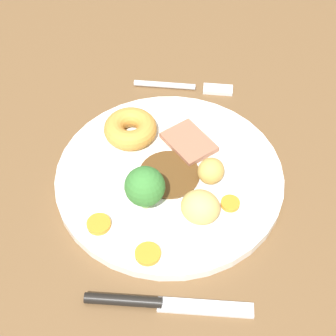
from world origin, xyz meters
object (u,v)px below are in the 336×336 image
(roast_potato_right, at_px, (211,171))
(knife, at_px, (153,303))
(broccoli_floret, at_px, (145,187))
(carrot_coin_back, at_px, (230,203))
(fork, at_px, (187,87))
(dinner_plate, at_px, (168,176))
(roast_potato_left, at_px, (200,207))
(carrot_coin_front, at_px, (148,254))
(meat_slice_main, at_px, (189,142))
(yorkshire_pudding, at_px, (130,129))
(carrot_coin_side, at_px, (99,224))

(roast_potato_right, xyz_separation_m, knife, (0.17, -0.06, -0.03))
(broccoli_floret, bearing_deg, carrot_coin_back, 94.64)
(broccoli_floret, height_order, fork, broccoli_floret)
(dinner_plate, bearing_deg, knife, -0.40)
(roast_potato_left, bearing_deg, knife, -22.09)
(roast_potato_left, xyz_separation_m, carrot_coin_front, (0.06, -0.06, -0.02))
(roast_potato_left, distance_m, fork, 0.25)
(meat_slice_main, xyz_separation_m, carrot_coin_front, (0.18, -0.04, -0.00))
(roast_potato_right, distance_m, carrot_coin_front, 0.14)
(roast_potato_left, xyz_separation_m, knife, (0.11, -0.05, -0.03))
(yorkshire_pudding, relative_size, knife, 0.39)
(roast_potato_right, height_order, carrot_coin_side, roast_potato_right)
(meat_slice_main, bearing_deg, knife, -6.25)
(roast_potato_left, relative_size, carrot_coin_back, 2.00)
(dinner_plate, bearing_deg, carrot_coin_back, 61.01)
(roast_potato_right, bearing_deg, carrot_coin_front, -29.83)
(carrot_coin_back, bearing_deg, roast_potato_right, -146.79)
(carrot_coin_back, height_order, broccoli_floret, broccoli_floret)
(roast_potato_left, relative_size, broccoli_floret, 0.77)
(broccoli_floret, bearing_deg, fork, 171.16)
(yorkshire_pudding, height_order, roast_potato_left, roast_potato_left)
(carrot_coin_back, xyz_separation_m, knife, (0.13, -0.08, -0.01))
(roast_potato_left, distance_m, carrot_coin_front, 0.08)
(carrot_coin_back, xyz_separation_m, carrot_coin_side, (0.04, -0.16, 0.00))
(broccoli_floret, bearing_deg, carrot_coin_side, -56.06)
(meat_slice_main, xyz_separation_m, yorkshire_pudding, (-0.01, -0.08, 0.01))
(carrot_coin_front, bearing_deg, yorkshire_pudding, -166.74)
(fork, relative_size, knife, 0.83)
(meat_slice_main, xyz_separation_m, roast_potato_left, (0.12, 0.02, 0.02))
(roast_potato_left, relative_size, knife, 0.26)
(dinner_plate, xyz_separation_m, knife, (0.18, -0.00, -0.00))
(dinner_plate, distance_m, knife, 0.18)
(dinner_plate, xyz_separation_m, broccoli_floret, (0.05, -0.02, 0.04))
(meat_slice_main, relative_size, roast_potato_right, 1.93)
(yorkshire_pudding, xyz_separation_m, broccoli_floret, (0.12, 0.03, 0.02))
(carrot_coin_front, distance_m, broccoli_floret, 0.08)
(roast_potato_left, relative_size, fork, 0.31)
(carrot_coin_back, distance_m, carrot_coin_side, 0.16)
(dinner_plate, relative_size, meat_slice_main, 4.31)
(dinner_plate, bearing_deg, roast_potato_left, 33.74)
(knife, bearing_deg, meat_slice_main, 83.16)
(carrot_coin_back, distance_m, knife, 0.16)
(roast_potato_right, bearing_deg, carrot_coin_back, 33.21)
(meat_slice_main, xyz_separation_m, broccoli_floret, (0.11, -0.05, 0.03))
(carrot_coin_front, distance_m, carrot_coin_side, 0.07)
(yorkshire_pudding, height_order, broccoli_floret, broccoli_floret)
(roast_potato_left, xyz_separation_m, broccoli_floret, (-0.01, -0.07, 0.02))
(carrot_coin_back, height_order, fork, carrot_coin_back)
(yorkshire_pudding, relative_size, broccoli_floret, 1.19)
(roast_potato_left, bearing_deg, dinner_plate, -146.26)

